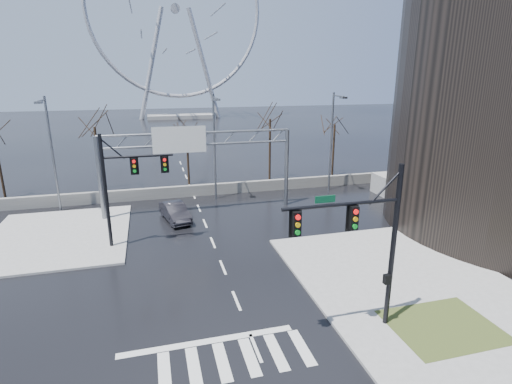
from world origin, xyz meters
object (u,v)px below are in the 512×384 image
object	(u,v)px
signal_mast_far	(122,180)
ferris_wheel	(176,16)
signal_mast_near	(368,235)
sign_gantry	(193,154)
car	(175,212)

from	to	relation	value
signal_mast_far	ferris_wheel	xyz separation A→B (m)	(10.87, 86.04, 21.30)
signal_mast_near	sign_gantry	xyz separation A→B (m)	(-5.52, 19.00, 0.31)
signal_mast_near	signal_mast_far	xyz separation A→B (m)	(-11.01, 13.00, -0.04)
signal_mast_far	ferris_wheel	distance (m)	89.30
signal_mast_near	ferris_wheel	xyz separation A→B (m)	(-0.14, 99.04, 21.26)
ferris_wheel	car	world-z (taller)	ferris_wheel
sign_gantry	signal_mast_far	bearing A→B (deg)	-132.47
signal_mast_near	sign_gantry	world-z (taller)	signal_mast_near
signal_mast_far	sign_gantry	world-z (taller)	signal_mast_far
signal_mast_near	ferris_wheel	size ratio (longest dim) A/B	0.16
sign_gantry	car	bearing A→B (deg)	-139.80
signal_mast_far	signal_mast_near	bearing A→B (deg)	-49.74
signal_mast_far	car	xyz separation A→B (m)	(3.59, 4.39, -4.09)
signal_mast_near	car	bearing A→B (deg)	113.10
signal_mast_far	ferris_wheel	world-z (taller)	ferris_wheel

